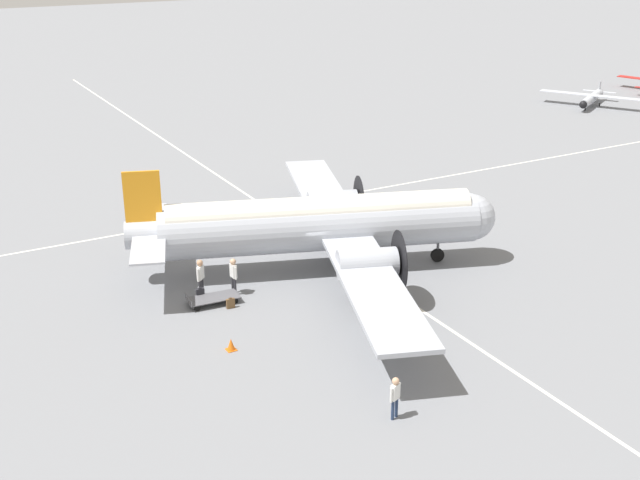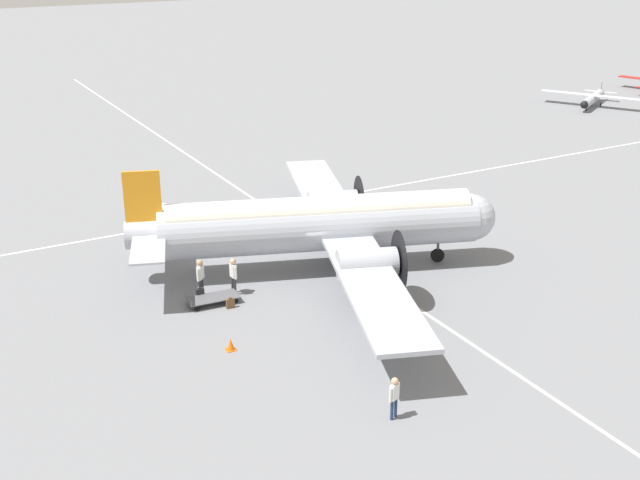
{
  "view_description": "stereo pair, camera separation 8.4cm",
  "coord_description": "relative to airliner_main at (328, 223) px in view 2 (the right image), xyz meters",
  "views": [
    {
      "loc": [
        18.12,
        32.41,
        16.25
      ],
      "look_at": [
        0.0,
        0.0,
        1.6
      ],
      "focal_mm": 45.0,
      "sensor_mm": 36.0,
      "label": 1
    },
    {
      "loc": [
        18.05,
        32.45,
        16.25
      ],
      "look_at": [
        0.0,
        0.0,
        1.6
      ],
      "focal_mm": 45.0,
      "sensor_mm": 36.0,
      "label": 2
    }
  ],
  "objects": [
    {
      "name": "ground_plane",
      "position": [
        0.37,
        -0.13,
        -2.46
      ],
      "size": [
        300.0,
        300.0,
        0.0
      ],
      "primitive_type": "plane",
      "color": "slate"
    },
    {
      "name": "apron_line_eastwest",
      "position": [
        0.37,
        -9.9,
        -2.46
      ],
      "size": [
        120.0,
        0.16,
        0.01
      ],
      "color": "silver",
      "rests_on": "ground_plane"
    },
    {
      "name": "apron_line_northsouth",
      "position": [
        -1.38,
        -0.13,
        -2.46
      ],
      "size": [
        0.16,
        120.0,
        0.01
      ],
      "color": "silver",
      "rests_on": "ground_plane"
    },
    {
      "name": "airliner_main",
      "position": [
        0.0,
        0.0,
        0.0
      ],
      "size": [
        18.47,
        24.49,
        5.6
      ],
      "rotation": [
        0.0,
        0.0,
        2.8
      ],
      "color": "#ADB2BC",
      "rests_on": "ground_plane"
    },
    {
      "name": "crew_foreground",
      "position": [
        4.48,
        12.58,
        -1.46
      ],
      "size": [
        0.53,
        0.31,
        1.64
      ],
      "rotation": [
        0.0,
        0.0,
        -2.77
      ],
      "color": "navy",
      "rests_on": "ground_plane"
    },
    {
      "name": "passenger_boarding",
      "position": [
        5.31,
        0.38,
        -1.37
      ],
      "size": [
        0.29,
        0.61,
        1.79
      ],
      "rotation": [
        0.0,
        0.0,
        1.62
      ],
      "color": "#2D2D33",
      "rests_on": "ground_plane"
    },
    {
      "name": "ramp_agent",
      "position": [
        6.75,
        -0.11,
        -1.33
      ],
      "size": [
        0.48,
        0.48,
        1.85
      ],
      "rotation": [
        0.0,
        0.0,
        3.92
      ],
      "color": "#2D2D33",
      "rests_on": "ground_plane"
    },
    {
      "name": "suitcase_near_door",
      "position": [
        6.96,
        0.28,
        -2.16
      ],
      "size": [
        0.39,
        0.15,
        0.64
      ],
      "color": "#232328",
      "rests_on": "ground_plane"
    },
    {
      "name": "suitcase_upright_spare",
      "position": [
        6.06,
        1.7,
        -2.23
      ],
      "size": [
        0.39,
        0.13,
        0.51
      ],
      "color": "brown",
      "rests_on": "ground_plane"
    },
    {
      "name": "baggage_cart",
      "position": [
        6.59,
        0.89,
        -2.18
      ],
      "size": [
        2.45,
        1.25,
        0.56
      ],
      "rotation": [
        0.0,
        0.0,
        3.06
      ],
      "color": "#56565B",
      "rests_on": "ground_plane"
    },
    {
      "name": "light_aircraft_taxiing",
      "position": [
        -41.28,
        -21.5,
        -1.66
      ],
      "size": [
        7.0,
        8.86,
        1.89
      ],
      "rotation": [
        0.0,
        0.0,
        0.53
      ],
      "color": "#B7BCC6",
      "rests_on": "ground_plane"
    },
    {
      "name": "traffic_cone",
      "position": [
        7.57,
        5.28,
        -2.22
      ],
      "size": [
        0.4,
        0.4,
        0.52
      ],
      "color": "orange",
      "rests_on": "ground_plane"
    }
  ]
}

